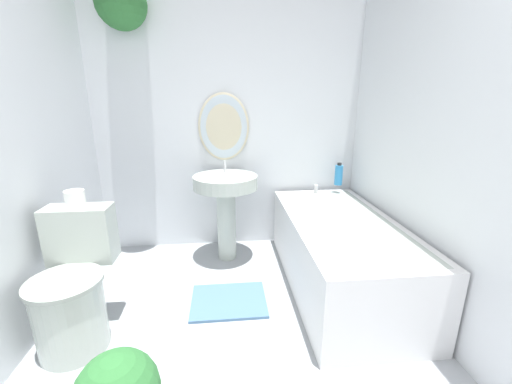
{
  "coord_description": "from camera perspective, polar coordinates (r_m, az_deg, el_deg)",
  "views": [
    {
      "loc": [
        -0.05,
        -0.3,
        1.37
      ],
      "look_at": [
        0.14,
        1.61,
        0.81
      ],
      "focal_mm": 22.0,
      "sensor_mm": 36.0,
      "label": 1
    }
  ],
  "objects": [
    {
      "name": "toilet",
      "position": [
        2.15,
        -30.24,
        -15.18
      ],
      "size": [
        0.39,
        0.55,
        0.77
      ],
      "color": "#B2BCB2",
      "rests_on": "ground_plane"
    },
    {
      "name": "pedestal_sink",
      "position": [
        2.71,
        -5.51,
        -0.88
      ],
      "size": [
        0.55,
        0.55,
        0.86
      ],
      "color": "#B2BCB2",
      "rests_on": "ground_plane"
    },
    {
      "name": "toilet_paper_roll",
      "position": [
        2.13,
        -30.05,
        -1.08
      ],
      "size": [
        0.11,
        0.11,
        0.1
      ],
      "color": "white",
      "rests_on": "toilet"
    },
    {
      "name": "wall_right",
      "position": [
        2.05,
        32.89,
        8.99
      ],
      "size": [
        0.06,
        2.72,
        2.4
      ],
      "color": "silver",
      "rests_on": "ground_plane"
    },
    {
      "name": "wall_back",
      "position": [
        2.91,
        -7.34,
        15.29
      ],
      "size": [
        2.5,
        0.39,
        2.4
      ],
      "color": "silver",
      "rests_on": "ground_plane"
    },
    {
      "name": "bath_mat",
      "position": [
        2.35,
        -4.97,
        -19.11
      ],
      "size": [
        0.52,
        0.41,
        0.02
      ],
      "color": "#4C7093",
      "rests_on": "ground_plane"
    },
    {
      "name": "shampoo_bottle",
      "position": [
        3.01,
        14.8,
        3.07
      ],
      "size": [
        0.07,
        0.07,
        0.21
      ],
      "color": "#2D84C6",
      "rests_on": "bathtub"
    },
    {
      "name": "bathtub",
      "position": [
        2.48,
        14.98,
        -10.3
      ],
      "size": [
        0.75,
        1.57,
        0.61
      ],
      "color": "silver",
      "rests_on": "ground_plane"
    }
  ]
}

